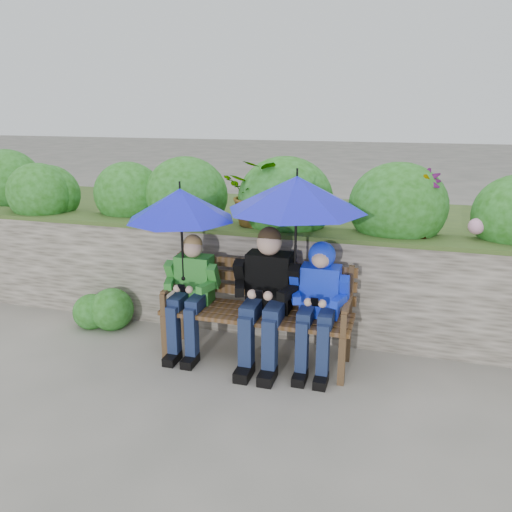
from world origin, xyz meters
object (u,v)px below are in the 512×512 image
(park_bench, at_px, (258,304))
(umbrella_right, at_px, (297,194))
(boy_right, at_px, (319,296))
(boy_middle, at_px, (266,292))
(boy_left, at_px, (191,289))
(umbrella_left, at_px, (180,204))

(park_bench, xyz_separation_m, umbrella_right, (0.32, -0.04, 0.99))
(park_bench, height_order, boy_right, boy_right)
(boy_middle, distance_m, umbrella_right, 0.87)
(park_bench, distance_m, boy_right, 0.56)
(boy_middle, height_order, boy_right, boy_middle)
(boy_left, bearing_deg, boy_right, 0.55)
(boy_right, height_order, umbrella_right, umbrella_right)
(park_bench, bearing_deg, boy_left, -173.17)
(boy_right, bearing_deg, boy_middle, -177.06)
(park_bench, height_order, boy_middle, boy_middle)
(boy_left, bearing_deg, boy_middle, -0.97)
(park_bench, xyz_separation_m, umbrella_left, (-0.67, -0.06, 0.86))
(park_bench, xyz_separation_m, boy_right, (0.53, -0.06, 0.15))
(boy_left, height_order, umbrella_left, umbrella_left)
(boy_left, height_order, umbrella_right, umbrella_right)
(umbrella_left, relative_size, umbrella_right, 0.84)
(boy_middle, relative_size, umbrella_left, 1.26)
(umbrella_right, bearing_deg, umbrella_left, -178.52)
(boy_middle, xyz_separation_m, umbrella_right, (0.23, 0.05, 0.83))
(umbrella_right, bearing_deg, boy_middle, -168.36)
(boy_left, xyz_separation_m, umbrella_right, (0.92, 0.04, 0.88))
(boy_left, relative_size, umbrella_left, 1.14)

